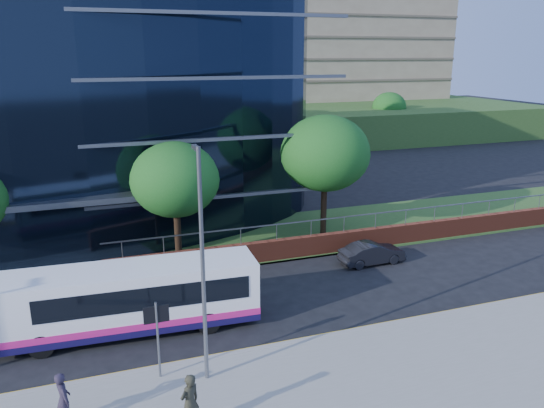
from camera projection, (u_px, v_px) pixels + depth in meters
name	position (u px, v px, depth m)	size (l,w,h in m)	color
ground	(22.00, 380.00, 18.26)	(200.00, 200.00, 0.00)	black
kerb	(19.00, 395.00, 17.33)	(80.00, 0.25, 0.16)	gray
yellow_line_outer	(20.00, 393.00, 17.53)	(80.00, 0.08, 0.01)	gold
yellow_line_inner	(20.00, 391.00, 17.67)	(80.00, 0.08, 0.01)	gold
grass_verge	(424.00, 218.00, 35.92)	(36.00, 8.00, 0.12)	#2D511E
retaining_wall	(404.00, 234.00, 31.13)	(34.00, 0.40, 2.11)	maroon
apartment_block	(289.00, 51.00, 77.33)	(60.00, 42.00, 30.00)	#2D511E
street_sign	(157.00, 324.00, 17.67)	(0.85, 0.09, 2.80)	slate
tree_far_c	(175.00, 180.00, 27.42)	(4.62, 4.62, 6.51)	black
tree_far_d	(325.00, 153.00, 31.03)	(5.28, 5.28, 7.44)	black
tree_dist_e	(278.00, 110.00, 60.97)	(4.62, 4.62, 6.51)	black
tree_dist_f	(389.00, 107.00, 68.01)	(4.29, 4.29, 6.05)	black
streetlight_east	(202.00, 261.00, 16.99)	(0.15, 0.77, 8.00)	slate
city_bus	(133.00, 298.00, 21.10)	(10.27, 2.86, 2.75)	white
parked_car	(372.00, 253.00, 28.22)	(1.24, 3.56, 1.17)	black
pedestrian	(63.00, 399.00, 15.65)	(0.63, 0.41, 1.73)	#292131
pedestrian_b	(190.00, 402.00, 15.42)	(0.67, 0.44, 1.83)	#2D2C20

